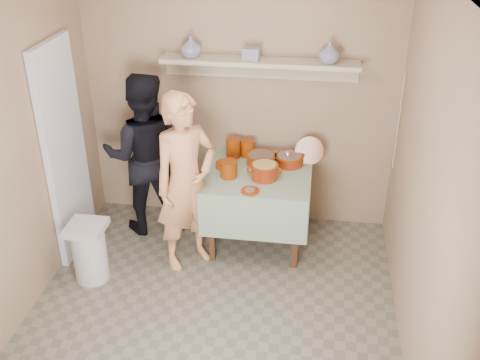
% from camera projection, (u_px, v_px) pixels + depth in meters
% --- Properties ---
extents(ground, '(3.50, 3.50, 0.00)m').
position_uv_depth(ground, '(208.00, 327.00, 4.48)').
color(ground, '#6F6857').
rests_on(ground, ground).
extents(tile_panel, '(0.06, 0.70, 2.00)m').
position_uv_depth(tile_panel, '(65.00, 152.00, 5.01)').
color(tile_panel, silver).
rests_on(tile_panel, ground).
extents(plate_stack_a, '(0.14, 0.14, 0.19)m').
position_uv_depth(plate_stack_a, '(233.00, 148.00, 5.43)').
color(plate_stack_a, '#732402').
rests_on(plate_stack_a, serving_table).
extents(plate_stack_b, '(0.14, 0.14, 0.17)m').
position_uv_depth(plate_stack_b, '(248.00, 148.00, 5.45)').
color(plate_stack_b, '#732402').
rests_on(plate_stack_b, serving_table).
extents(bowl_stack, '(0.16, 0.16, 0.16)m').
position_uv_depth(bowl_stack, '(229.00, 169.00, 5.07)').
color(bowl_stack, '#732402').
rests_on(bowl_stack, serving_table).
extents(empty_bowl, '(0.18, 0.18, 0.05)m').
position_uv_depth(empty_bowl, '(225.00, 165.00, 5.26)').
color(empty_bowl, '#732402').
rests_on(empty_bowl, serving_table).
extents(propped_lid, '(0.27, 0.11, 0.26)m').
position_uv_depth(propped_lid, '(309.00, 151.00, 5.32)').
color(propped_lid, '#732402').
rests_on(propped_lid, serving_table).
extents(vase_right, '(0.22, 0.22, 0.19)m').
position_uv_depth(vase_right, '(329.00, 52.00, 4.90)').
color(vase_right, navy).
rests_on(vase_right, wall_shelf).
extents(vase_left, '(0.27, 0.27, 0.20)m').
position_uv_depth(vase_left, '(191.00, 47.00, 5.06)').
color(vase_left, navy).
rests_on(vase_left, wall_shelf).
extents(ceramic_box, '(0.16, 0.12, 0.11)m').
position_uv_depth(ceramic_box, '(251.00, 54.00, 5.01)').
color(ceramic_box, navy).
rests_on(ceramic_box, wall_shelf).
extents(person_cook, '(0.71, 0.70, 1.65)m').
position_uv_depth(person_cook, '(186.00, 183.00, 4.88)').
color(person_cook, tan).
rests_on(person_cook, ground).
extents(person_helper, '(0.91, 0.77, 1.63)m').
position_uv_depth(person_helper, '(144.00, 155.00, 5.40)').
color(person_helper, black).
rests_on(person_helper, ground).
extents(room_shell, '(3.04, 3.54, 2.62)m').
position_uv_depth(room_shell, '(201.00, 144.00, 3.71)').
color(room_shell, '#A18262').
rests_on(room_shell, ground).
extents(serving_table, '(0.97, 0.97, 0.76)m').
position_uv_depth(serving_table, '(259.00, 183.00, 5.25)').
color(serving_table, '#4C2D16').
rests_on(serving_table, ground).
extents(cazuela_meat_a, '(0.30, 0.30, 0.10)m').
position_uv_depth(cazuela_meat_a, '(261.00, 158.00, 5.31)').
color(cazuela_meat_a, maroon).
rests_on(cazuela_meat_a, serving_table).
extents(cazuela_meat_b, '(0.28, 0.28, 0.10)m').
position_uv_depth(cazuela_meat_b, '(289.00, 159.00, 5.30)').
color(cazuela_meat_b, maroon).
rests_on(cazuela_meat_b, serving_table).
extents(ladle, '(0.08, 0.26, 0.19)m').
position_uv_depth(ladle, '(288.00, 154.00, 5.27)').
color(ladle, silver).
rests_on(ladle, cazuela_meat_b).
extents(cazuela_rice, '(0.33, 0.25, 0.14)m').
position_uv_depth(cazuela_rice, '(264.00, 170.00, 5.04)').
color(cazuela_rice, maroon).
rests_on(cazuela_rice, serving_table).
extents(front_plate, '(0.16, 0.16, 0.03)m').
position_uv_depth(front_plate, '(250.00, 191.00, 4.86)').
color(front_plate, '#732402').
rests_on(front_plate, serving_table).
extents(wall_shelf, '(1.80, 0.25, 0.21)m').
position_uv_depth(wall_shelf, '(260.00, 64.00, 5.09)').
color(wall_shelf, '#C1B68F').
rests_on(wall_shelf, room_shell).
extents(trash_bin, '(0.32, 0.32, 0.56)m').
position_uv_depth(trash_bin, '(90.00, 251.00, 4.91)').
color(trash_bin, silver).
rests_on(trash_bin, ground).
extents(electrical_cord, '(0.01, 0.05, 0.90)m').
position_uv_depth(electrical_cord, '(399.00, 122.00, 4.98)').
color(electrical_cord, silver).
rests_on(electrical_cord, wall_shelf).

